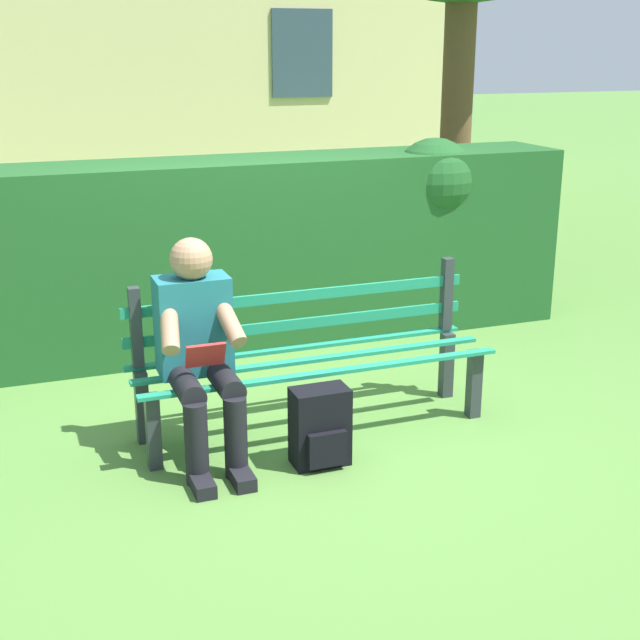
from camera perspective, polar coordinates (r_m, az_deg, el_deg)
ground at (r=5.00m, az=-0.41°, el=-7.09°), size 60.00×60.00×0.00m
park_bench at (r=4.90m, az=-0.71°, el=-2.26°), size 2.03×0.49×0.87m
person_seated at (r=4.51m, az=-7.90°, el=-1.73°), size 0.44×0.73×1.16m
hedge_backdrop at (r=6.26m, az=-4.69°, el=4.72°), size 4.81×0.74×1.43m
backpack at (r=4.53m, az=0.01°, el=-7.03°), size 0.29×0.25×0.42m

